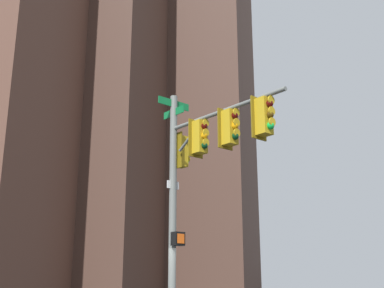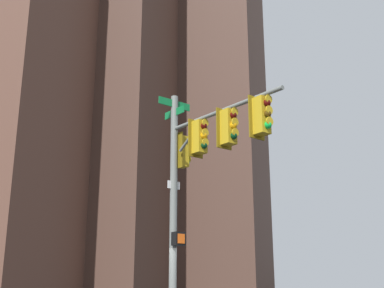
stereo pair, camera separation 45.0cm
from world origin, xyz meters
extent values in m
cylinder|color=slate|center=(-0.20, -0.03, 3.68)|extent=(0.23, 0.23, 7.35)
cylinder|color=slate|center=(1.66, -1.31, 6.24)|extent=(3.79, 2.66, 0.12)
cylinder|color=slate|center=(0.47, -0.49, 5.79)|extent=(0.90, 0.66, 0.75)
cube|color=#0F6B33|center=(-0.20, -0.03, 7.10)|extent=(0.73, 1.05, 0.24)
cube|color=#0F6B33|center=(-0.20, -0.03, 6.80)|extent=(0.84, 0.59, 0.24)
cube|color=white|center=(-0.20, -0.03, 4.42)|extent=(0.28, 0.39, 0.24)
cube|color=gold|center=(0.84, -0.74, 5.68)|extent=(0.47, 0.47, 1.00)
cube|color=#775E0F|center=(0.68, -0.63, 5.68)|extent=(0.34, 0.47, 1.16)
sphere|color=#470A07|center=(1.00, -0.85, 5.98)|extent=(0.20, 0.20, 0.20)
cylinder|color=gold|center=(1.06, -0.89, 6.07)|extent=(0.16, 0.21, 0.23)
sphere|color=#F29E0C|center=(1.00, -0.85, 5.68)|extent=(0.20, 0.20, 0.20)
cylinder|color=gold|center=(1.06, -0.89, 5.77)|extent=(0.16, 0.21, 0.23)
sphere|color=#0A3819|center=(1.00, -0.85, 5.38)|extent=(0.20, 0.20, 0.20)
cylinder|color=gold|center=(1.06, -0.89, 5.47)|extent=(0.16, 0.21, 0.23)
cube|color=gold|center=(1.87, -1.45, 5.68)|extent=(0.47, 0.47, 1.00)
cube|color=#775E0F|center=(1.71, -1.34, 5.68)|extent=(0.34, 0.47, 1.16)
sphere|color=#470A07|center=(2.04, -1.57, 5.98)|extent=(0.20, 0.20, 0.20)
cylinder|color=gold|center=(2.09, -1.60, 6.07)|extent=(0.16, 0.21, 0.23)
sphere|color=#F29E0C|center=(2.04, -1.57, 5.68)|extent=(0.20, 0.20, 0.20)
cylinder|color=gold|center=(2.09, -1.60, 5.77)|extent=(0.16, 0.21, 0.23)
sphere|color=#0A3819|center=(2.04, -1.57, 5.38)|extent=(0.20, 0.20, 0.20)
cylinder|color=gold|center=(2.09, -1.60, 5.47)|extent=(0.16, 0.21, 0.23)
cube|color=gold|center=(2.90, -2.16, 5.68)|extent=(0.47, 0.47, 1.00)
cube|color=#775E0F|center=(2.75, -2.06, 5.68)|extent=(0.34, 0.47, 1.16)
sphere|color=#470A07|center=(3.07, -2.28, 5.98)|extent=(0.20, 0.20, 0.20)
cylinder|color=gold|center=(3.12, -2.32, 6.07)|extent=(0.16, 0.21, 0.23)
sphere|color=#4C330A|center=(3.07, -2.28, 5.68)|extent=(0.20, 0.20, 0.20)
cylinder|color=gold|center=(3.12, -2.32, 5.77)|extent=(0.16, 0.21, 0.23)
sphere|color=green|center=(3.07, -2.28, 5.38)|extent=(0.20, 0.20, 0.20)
cylinder|color=gold|center=(3.12, -2.32, 5.47)|extent=(0.16, 0.21, 0.23)
cube|color=gold|center=(-0.02, 0.23, 5.54)|extent=(0.47, 0.47, 1.00)
cube|color=#775E0F|center=(-0.13, 0.08, 5.54)|extent=(0.47, 0.34, 1.16)
sphere|color=#470A07|center=(0.10, 0.40, 5.84)|extent=(0.20, 0.20, 0.20)
cylinder|color=gold|center=(0.13, 0.46, 5.93)|extent=(0.21, 0.16, 0.23)
sphere|color=#4C330A|center=(0.10, 0.40, 5.54)|extent=(0.20, 0.20, 0.20)
cylinder|color=gold|center=(0.13, 0.46, 5.63)|extent=(0.21, 0.16, 0.23)
sphere|color=green|center=(0.10, 0.40, 5.24)|extent=(0.20, 0.20, 0.20)
cylinder|color=gold|center=(0.13, 0.46, 5.33)|extent=(0.21, 0.16, 0.23)
cube|color=black|center=(0.02, -0.18, 2.76)|extent=(0.41, 0.44, 0.40)
cube|color=#EA5914|center=(0.13, -0.25, 2.76)|extent=(0.16, 0.22, 0.28)
cube|color=#4C3328|center=(-24.18, 35.68, 24.71)|extent=(21.74, 14.71, 49.43)
cube|color=#9EC6C1|center=(-36.17, 42.63, 39.77)|extent=(27.47, 24.10, 79.54)
cube|color=#4C3328|center=(-13.68, 48.77, 25.55)|extent=(18.89, 16.08, 51.09)
camera|label=1|loc=(4.12, -14.47, 1.49)|focal=46.25mm
camera|label=2|loc=(4.56, -14.35, 1.49)|focal=46.25mm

